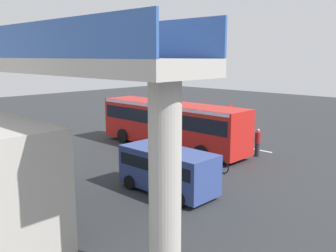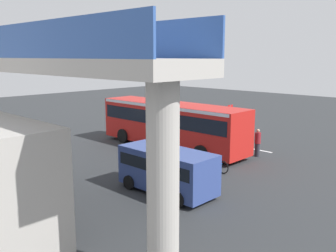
# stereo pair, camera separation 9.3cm
# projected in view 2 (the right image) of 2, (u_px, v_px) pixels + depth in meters

# --- Properties ---
(ground) EXTENTS (80.00, 80.00, 0.00)m
(ground) POSITION_uv_depth(u_px,v_px,m) (168.00, 143.00, 27.85)
(ground) COLOR #2D3033
(city_bus) EXTENTS (11.54, 2.85, 3.15)m
(city_bus) POSITION_uv_depth(u_px,v_px,m) (171.00, 121.00, 25.89)
(city_bus) COLOR red
(city_bus) RESTS_ON ground
(parked_van) EXTENTS (4.80, 2.17, 2.05)m
(parked_van) POSITION_uv_depth(u_px,v_px,m) (167.00, 168.00, 17.56)
(parked_van) COLOR #33478C
(parked_van) RESTS_ON ground
(bicycle_blue) EXTENTS (1.77, 0.44, 0.96)m
(bicycle_blue) POSITION_uv_depth(u_px,v_px,m) (215.00, 165.00, 20.83)
(bicycle_blue) COLOR black
(bicycle_blue) RESTS_ON ground
(pedestrian) EXTENTS (0.38, 0.38, 1.79)m
(pedestrian) POSITION_uv_depth(u_px,v_px,m) (258.00, 143.00, 23.91)
(pedestrian) COLOR #2D2D38
(pedestrian) RESTS_ON ground
(traffic_sign) EXTENTS (0.08, 0.60, 2.80)m
(traffic_sign) POSITION_uv_depth(u_px,v_px,m) (230.00, 117.00, 27.61)
(traffic_sign) COLOR slate
(traffic_sign) RESTS_ON ground
(lane_dash_leftmost) EXTENTS (2.00, 0.20, 0.01)m
(lane_dash_leftmost) POSITION_uv_depth(u_px,v_px,m) (259.00, 150.00, 25.66)
(lane_dash_leftmost) COLOR silver
(lane_dash_leftmost) RESTS_ON ground
(lane_dash_left) EXTENTS (2.00, 0.20, 0.01)m
(lane_dash_left) POSITION_uv_depth(u_px,v_px,m) (212.00, 141.00, 28.38)
(lane_dash_left) COLOR silver
(lane_dash_left) RESTS_ON ground
(lane_dash_centre) EXTENTS (2.00, 0.20, 0.01)m
(lane_dash_centre) POSITION_uv_depth(u_px,v_px,m) (173.00, 134.00, 31.11)
(lane_dash_centre) COLOR silver
(lane_dash_centre) RESTS_ON ground
(lane_dash_right) EXTENTS (2.00, 0.20, 0.01)m
(lane_dash_right) POSITION_uv_depth(u_px,v_px,m) (141.00, 127.00, 33.83)
(lane_dash_right) COLOR silver
(lane_dash_right) RESTS_ON ground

